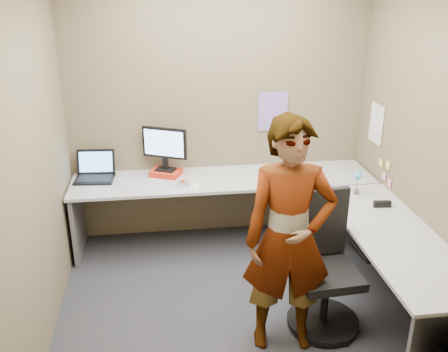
{
  "coord_description": "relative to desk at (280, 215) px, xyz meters",
  "views": [
    {
      "loc": [
        -0.59,
        -3.53,
        2.62
      ],
      "look_at": [
        -0.09,
        0.25,
        1.05
      ],
      "focal_mm": 40.0,
      "sensor_mm": 36.0,
      "label": 1
    }
  ],
  "objects": [
    {
      "name": "paper_ream",
      "position": [
        -1.0,
        0.73,
        0.17
      ],
      "size": [
        0.35,
        0.31,
        0.06
      ],
      "primitive_type": "cube",
      "rotation": [
        0.0,
        0.0,
        -0.43
      ],
      "color": "red",
      "rests_on": "desk"
    },
    {
      "name": "wall_left",
      "position": [
        -1.94,
        -0.39,
        0.76
      ],
      "size": [
        0.0,
        2.7,
        2.7
      ],
      "primitive_type": "plane",
      "rotation": [
        1.57,
        0.0,
        1.57
      ],
      "color": "brown",
      "rests_on": "ground"
    },
    {
      "name": "person",
      "position": [
        -0.17,
        -0.94,
        0.3
      ],
      "size": [
        0.68,
        0.47,
        1.77
      ],
      "primitive_type": "imported",
      "rotation": [
        0.0,
        0.0,
        -0.07
      ],
      "color": "#999399",
      "rests_on": "ground"
    },
    {
      "name": "office_chair",
      "position": [
        0.18,
        -0.75,
        -0.15
      ],
      "size": [
        0.57,
        0.57,
        1.07
      ],
      "rotation": [
        0.0,
        0.0,
        0.07
      ],
      "color": "black",
      "rests_on": "ground"
    },
    {
      "name": "trackball_mouse",
      "position": [
        -0.84,
        0.44,
        0.17
      ],
      "size": [
        0.12,
        0.08,
        0.07
      ],
      "color": "#B7B7BC",
      "rests_on": "desk"
    },
    {
      "name": "calendar_purple",
      "position": [
        0.11,
        0.9,
        0.71
      ],
      "size": [
        0.3,
        0.01,
        0.4
      ],
      "primitive_type": "cube",
      "color": "#846BB7",
      "rests_on": "wall_back"
    },
    {
      "name": "sticky_note_c",
      "position": [
        1.05,
        0.09,
        0.21
      ],
      "size": [
        0.01,
        0.07,
        0.07
      ],
      "primitive_type": "cube",
      "color": "pink",
      "rests_on": "wall_right"
    },
    {
      "name": "calendar_white",
      "position": [
        1.05,
        0.51,
        0.66
      ],
      "size": [
        0.01,
        0.28,
        0.38
      ],
      "primitive_type": "cube",
      "color": "white",
      "rests_on": "wall_right"
    },
    {
      "name": "wall_right",
      "position": [
        1.06,
        -0.39,
        0.76
      ],
      "size": [
        0.0,
        2.7,
        2.7
      ],
      "primitive_type": "plane",
      "rotation": [
        1.57,
        0.0,
        -1.57
      ],
      "color": "brown",
      "rests_on": "ground"
    },
    {
      "name": "origami",
      "position": [
        -0.73,
        0.41,
        0.17
      ],
      "size": [
        0.1,
        0.1,
        0.06
      ],
      "primitive_type": "cone",
      "color": "white",
      "rests_on": "desk"
    },
    {
      "name": "desk",
      "position": [
        0.0,
        0.0,
        0.0
      ],
      "size": [
        2.98,
        2.58,
        0.73
      ],
      "color": "#A1A1A1",
      "rests_on": "ground"
    },
    {
      "name": "wall_back",
      "position": [
        -0.44,
        0.91,
        0.76
      ],
      "size": [
        3.0,
        0.0,
        3.0
      ],
      "primitive_type": "plane",
      "rotation": [
        1.57,
        0.0,
        0.0
      ],
      "color": "brown",
      "rests_on": "ground"
    },
    {
      "name": "ground",
      "position": [
        -0.44,
        -0.39,
        -0.59
      ],
      "size": [
        3.0,
        3.0,
        0.0
      ],
      "primitive_type": "plane",
      "color": "#26262B",
      "rests_on": "ground"
    },
    {
      "name": "laptop",
      "position": [
        -1.68,
        0.75,
        0.21
      ],
      "size": [
        0.39,
        0.34,
        0.26
      ],
      "rotation": [
        0.0,
        0.0,
        -0.08
      ],
      "color": "black",
      "rests_on": "desk"
    },
    {
      "name": "monitor",
      "position": [
        -1.0,
        0.75,
        0.45
      ],
      "size": [
        0.43,
        0.23,
        0.43
      ],
      "rotation": [
        0.0,
        0.0,
        -0.43
      ],
      "color": "black",
      "rests_on": "paper_ream"
    },
    {
      "name": "stapler",
      "position": [
        0.84,
        -0.24,
        0.17
      ],
      "size": [
        0.15,
        0.05,
        0.05
      ],
      "primitive_type": "cube",
      "rotation": [
        0.0,
        0.0,
        -0.09
      ],
      "color": "black",
      "rests_on": "desk"
    },
    {
      "name": "sticky_note_b",
      "position": [
        1.05,
        0.21,
        0.23
      ],
      "size": [
        0.01,
        0.07,
        0.07
      ],
      "primitive_type": "cube",
      "color": "pink",
      "rests_on": "wall_right"
    },
    {
      "name": "flower",
      "position": [
        0.72,
        0.05,
        0.28
      ],
      "size": [
        0.07,
        0.07,
        0.22
      ],
      "color": "brown",
      "rests_on": "desk"
    },
    {
      "name": "sticky_note_d",
      "position": [
        1.05,
        0.31,
        0.33
      ],
      "size": [
        0.01,
        0.07,
        0.07
      ],
      "primitive_type": "cube",
      "color": "#F2E059",
      "rests_on": "wall_right"
    },
    {
      "name": "sticky_note_a",
      "position": [
        1.05,
        0.16,
        0.36
      ],
      "size": [
        0.01,
        0.07,
        0.07
      ],
      "primitive_type": "cube",
      "color": "#F2E059",
      "rests_on": "wall_right"
    }
  ]
}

